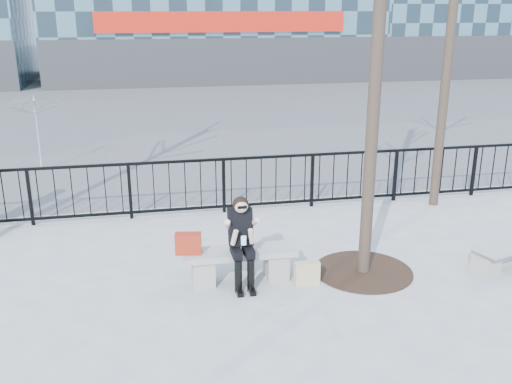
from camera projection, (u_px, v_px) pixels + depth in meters
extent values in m
plane|color=gray|center=(240.00, 280.00, 8.49)|extent=(120.00, 120.00, 0.00)
cube|color=#474747|center=(175.00, 111.00, 22.47)|extent=(60.00, 23.00, 0.01)
cube|color=black|center=(213.00, 160.00, 10.95)|extent=(14.00, 0.05, 0.05)
cube|color=black|center=(214.00, 207.00, 11.25)|extent=(14.00, 0.05, 0.05)
cube|color=#2D2D30|center=(224.00, 63.00, 29.16)|extent=(18.00, 0.08, 2.40)
cube|color=#B5180C|center=(223.00, 22.00, 28.49)|extent=(12.60, 0.12, 1.00)
cylinder|color=black|center=(379.00, 17.00, 7.60)|extent=(0.18, 0.18, 7.50)
cylinder|color=black|center=(451.00, 28.00, 10.68)|extent=(0.18, 0.18, 7.00)
cylinder|color=black|center=(363.00, 271.00, 8.75)|extent=(1.50, 1.50, 0.02)
cube|color=gray|center=(203.00, 271.00, 8.32)|extent=(0.32, 0.38, 0.40)
cube|color=gray|center=(276.00, 265.00, 8.53)|extent=(0.32, 0.38, 0.40)
cube|color=gray|center=(240.00, 253.00, 8.35)|extent=(1.65, 0.46, 0.09)
cube|color=gray|center=(486.00, 259.00, 8.76)|extent=(0.30, 0.35, 0.37)
cube|color=maroon|center=(188.00, 244.00, 8.17)|extent=(0.39, 0.23, 0.31)
cube|color=beige|center=(307.00, 273.00, 8.31)|extent=(0.37, 0.14, 0.35)
imported|color=gold|center=(37.00, 134.00, 13.80)|extent=(2.46, 2.50, 1.89)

